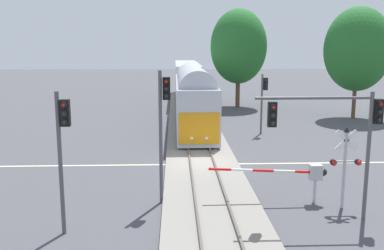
# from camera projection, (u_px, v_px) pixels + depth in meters

# --- Properties ---
(ground_plane) EXTENTS (220.00, 220.00, 0.00)m
(ground_plane) POSITION_uv_depth(u_px,v_px,m) (202.00, 164.00, 26.55)
(ground_plane) COLOR #47474C
(road_centre_stripe) EXTENTS (44.00, 0.20, 0.01)m
(road_centre_stripe) POSITION_uv_depth(u_px,v_px,m) (202.00, 164.00, 26.55)
(road_centre_stripe) COLOR beige
(road_centre_stripe) RESTS_ON ground
(railway_track) EXTENTS (4.40, 80.00, 0.32)m
(railway_track) POSITION_uv_depth(u_px,v_px,m) (202.00, 163.00, 26.53)
(railway_track) COLOR gray
(railway_track) RESTS_ON ground
(commuter_train) EXTENTS (3.04, 40.20, 5.16)m
(commuter_train) POSITION_uv_depth(u_px,v_px,m) (190.00, 87.00, 47.15)
(commuter_train) COLOR #B2B7C1
(commuter_train) RESTS_ON railway_track
(crossing_gate_near) EXTENTS (5.46, 0.40, 1.80)m
(crossing_gate_near) POSITION_uv_depth(u_px,v_px,m) (303.00, 173.00, 19.82)
(crossing_gate_near) COLOR #B7B7BC
(crossing_gate_near) RESTS_ON ground
(crossing_signal_mast) EXTENTS (1.36, 0.44, 3.69)m
(crossing_signal_mast) POSITION_uv_depth(u_px,v_px,m) (345.00, 159.00, 18.96)
(crossing_signal_mast) COLOR #B2B2B7
(crossing_signal_mast) RESTS_ON ground
(traffic_signal_near_right) EXTENTS (5.15, 0.38, 5.37)m
(traffic_signal_near_right) POSITION_uv_depth(u_px,v_px,m) (337.00, 124.00, 17.34)
(traffic_signal_near_right) COLOR #4C4C51
(traffic_signal_near_right) RESTS_ON ground
(traffic_signal_near_left) EXTENTS (0.53, 0.38, 5.52)m
(traffic_signal_near_left) POSITION_uv_depth(u_px,v_px,m) (63.00, 140.00, 16.09)
(traffic_signal_near_left) COLOR #4C4C51
(traffic_signal_near_left) RESTS_ON ground
(traffic_signal_far_side) EXTENTS (0.53, 0.38, 4.92)m
(traffic_signal_far_side) POSITION_uv_depth(u_px,v_px,m) (264.00, 94.00, 35.12)
(traffic_signal_far_side) COLOR #4C4C51
(traffic_signal_far_side) RESTS_ON ground
(traffic_signal_median) EXTENTS (0.53, 0.38, 6.09)m
(traffic_signal_median) POSITION_uv_depth(u_px,v_px,m) (163.00, 116.00, 19.35)
(traffic_signal_median) COLOR #4C4C51
(traffic_signal_median) RESTS_ON ground
(elm_centre_background) EXTENTS (6.54, 6.54, 11.41)m
(elm_centre_background) POSITION_uv_depth(u_px,v_px,m) (239.00, 46.00, 50.29)
(elm_centre_background) COLOR brown
(elm_centre_background) RESTS_ON ground
(maple_right_background) EXTENTS (6.43, 6.43, 10.94)m
(maple_right_background) POSITION_uv_depth(u_px,v_px,m) (358.00, 49.00, 42.30)
(maple_right_background) COLOR brown
(maple_right_background) RESTS_ON ground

